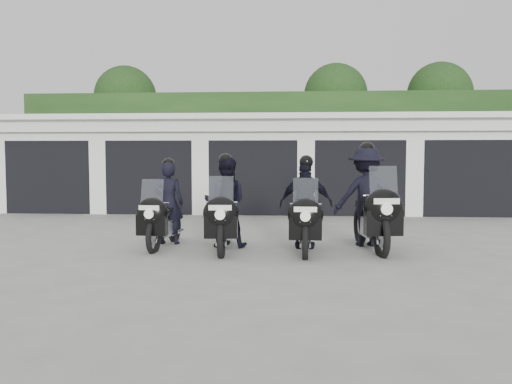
# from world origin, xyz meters

# --- Properties ---
(ground) EXTENTS (80.00, 80.00, 0.00)m
(ground) POSITION_xyz_m (0.00, 0.00, 0.00)
(ground) COLOR gray
(ground) RESTS_ON ground
(garage_block) EXTENTS (16.40, 6.80, 2.96)m
(garage_block) POSITION_xyz_m (-0.00, 8.06, 1.42)
(garage_block) COLOR silver
(garage_block) RESTS_ON ground
(background_vegetation) EXTENTS (20.00, 3.90, 5.80)m
(background_vegetation) POSITION_xyz_m (0.37, 12.92, 2.77)
(background_vegetation) COLOR #173513
(background_vegetation) RESTS_ON ground
(police_bike_a) EXTENTS (0.68, 2.04, 1.77)m
(police_bike_a) POSITION_xyz_m (-1.29, -0.02, 0.70)
(police_bike_a) COLOR black
(police_bike_a) RESTS_ON ground
(police_bike_b) EXTENTS (0.88, 2.14, 1.87)m
(police_bike_b) POSITION_xyz_m (-0.08, -0.21, 0.79)
(police_bike_b) COLOR black
(police_bike_b) RESTS_ON ground
(police_bike_c) EXTENTS (1.01, 2.11, 1.83)m
(police_bike_c) POSITION_xyz_m (1.45, -0.25, 0.78)
(police_bike_c) COLOR black
(police_bike_c) RESTS_ON ground
(police_bike_d) EXTENTS (1.32, 2.40, 2.10)m
(police_bike_d) POSITION_xyz_m (2.66, 0.15, 0.89)
(police_bike_d) COLOR black
(police_bike_d) RESTS_ON ground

